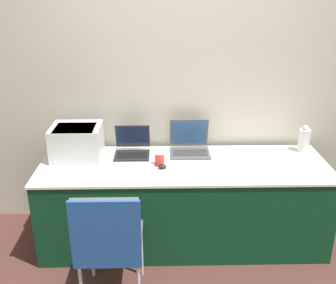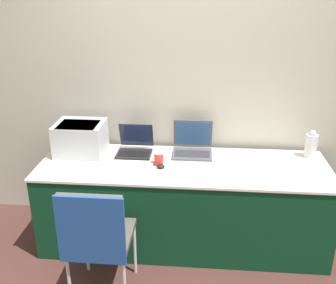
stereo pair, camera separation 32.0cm
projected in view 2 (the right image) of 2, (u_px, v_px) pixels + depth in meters
The scene contains 11 objects.
ground_plane at pixel (180, 267), 3.16m from camera, with size 14.00×14.00×0.00m, color #472823.
wall_back at pixel (187, 84), 3.44m from camera, with size 8.00×0.05×2.60m.
table at pixel (183, 203), 3.36m from camera, with size 2.38×0.76×0.74m.
printer at pixel (81, 137), 3.38m from camera, with size 0.41×0.35×0.28m.
laptop_left at pixel (135, 147), 3.43m from camera, with size 0.30×0.31×0.24m.
laptop_right at pixel (192, 146), 3.43m from camera, with size 0.34×0.32×0.27m.
external_keyboard at pixel (125, 164), 3.20m from camera, with size 0.46×0.13×0.02m.
coffee_cup at pixel (159, 159), 3.19m from camera, with size 0.08×0.08×0.11m.
mouse at pixel (161, 166), 3.15m from camera, with size 0.07×0.05×0.03m.
metal_pitcher at pixel (311, 145), 3.32m from camera, with size 0.10×0.10×0.24m.
chair at pixel (96, 234), 2.59m from camera, with size 0.44×0.48×0.93m.
Camera 2 is at (0.13, -2.55, 2.12)m, focal length 42.00 mm.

